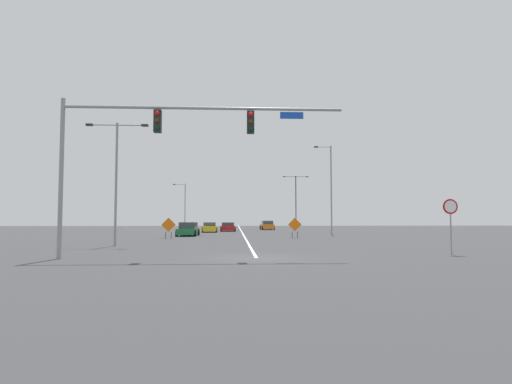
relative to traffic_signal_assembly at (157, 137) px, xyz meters
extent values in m
plane|color=#38383A|center=(4.61, 0.01, -5.59)|extent=(166.14, 166.14, 0.00)
cube|color=white|center=(4.61, 46.16, -5.59)|extent=(0.16, 92.30, 0.01)
cylinder|color=gray|center=(-4.28, 0.01, -1.93)|extent=(0.20, 0.20, 7.33)
cylinder|color=gray|center=(2.18, 0.01, 1.36)|extent=(12.93, 0.14, 0.14)
cube|color=black|center=(0.03, 0.01, 0.72)|extent=(0.34, 0.32, 1.05)
sphere|color=red|center=(0.03, -0.16, 1.07)|extent=(0.22, 0.22, 0.22)
sphere|color=#3C3106|center=(0.03, -0.16, 0.72)|extent=(0.22, 0.22, 0.22)
sphere|color=black|center=(0.03, -0.16, 0.37)|extent=(0.22, 0.22, 0.22)
cube|color=black|center=(4.34, 0.01, 0.72)|extent=(0.34, 0.32, 1.05)
sphere|color=red|center=(4.34, -0.16, 1.07)|extent=(0.22, 0.22, 0.22)
sphere|color=#3C3106|center=(4.34, -0.16, 0.72)|extent=(0.22, 0.22, 0.22)
sphere|color=black|center=(4.34, -0.16, 0.37)|extent=(0.22, 0.22, 0.22)
cube|color=#1447B7|center=(6.28, 0.01, 1.07)|extent=(1.10, 0.03, 0.32)
cylinder|color=gray|center=(14.46, 1.25, -4.58)|extent=(0.07, 0.07, 2.03)
cylinder|color=#B20F14|center=(14.46, 1.25, -3.18)|extent=(0.76, 0.03, 0.76)
cylinder|color=white|center=(14.46, 1.23, -3.18)|extent=(0.61, 0.01, 0.61)
cylinder|color=gray|center=(-5.26, 58.01, -1.56)|extent=(0.16, 0.16, 8.06)
cylinder|color=gray|center=(-6.25, 58.01, 2.32)|extent=(1.99, 0.08, 0.08)
cube|color=#262628|center=(-7.25, 58.01, 2.32)|extent=(0.44, 0.24, 0.14)
cylinder|color=gray|center=(14.36, 27.24, -0.63)|extent=(0.16, 0.16, 9.92)
cylinder|color=gray|center=(13.53, 27.24, 4.17)|extent=(1.66, 0.08, 0.08)
cube|color=#262628|center=(12.70, 27.24, 4.17)|extent=(0.44, 0.24, 0.14)
cylinder|color=black|center=(14.95, 58.69, -0.78)|extent=(0.16, 0.16, 9.63)
cylinder|color=black|center=(13.87, 58.69, 3.89)|extent=(2.15, 0.08, 0.08)
cube|color=#262628|center=(12.80, 58.69, 3.89)|extent=(0.44, 0.24, 0.14)
cylinder|color=black|center=(16.02, 58.69, 3.89)|extent=(2.15, 0.08, 0.08)
cube|color=#262628|center=(17.10, 58.69, 3.89)|extent=(0.44, 0.24, 0.14)
cylinder|color=gray|center=(-4.24, 8.93, -1.50)|extent=(0.16, 0.16, 8.19)
cylinder|color=gray|center=(-5.15, 8.93, 2.45)|extent=(1.83, 0.08, 0.08)
cube|color=#262628|center=(-6.07, 8.93, 2.45)|extent=(0.44, 0.24, 0.14)
cylinder|color=gray|center=(-3.32, 8.93, 2.45)|extent=(1.83, 0.08, 0.08)
cube|color=#262628|center=(-2.41, 8.93, 2.45)|extent=(0.44, 0.24, 0.14)
cube|color=orange|center=(9.22, 19.91, -4.36)|extent=(1.27, 0.09, 1.27)
cylinder|color=black|center=(8.97, 19.92, -5.30)|extent=(0.05, 0.05, 0.58)
cylinder|color=black|center=(9.47, 19.90, -5.30)|extent=(0.05, 0.05, 0.58)
cube|color=orange|center=(-2.29, 19.06, -4.35)|extent=(1.28, 0.17, 1.28)
cylinder|color=black|center=(-2.54, 19.04, -5.30)|extent=(0.05, 0.05, 0.58)
cylinder|color=black|center=(-2.04, 19.09, -5.30)|extent=(0.05, 0.05, 0.58)
cube|color=gold|center=(0.38, 36.63, -5.11)|extent=(1.94, 4.21, 0.65)
cube|color=#333D47|center=(0.37, 36.84, -4.55)|extent=(1.68, 2.35, 0.48)
cylinder|color=black|center=(-0.41, 35.14, -5.27)|extent=(0.25, 0.65, 0.64)
cylinder|color=black|center=(1.32, 35.23, -5.27)|extent=(0.25, 0.65, 0.64)
cylinder|color=black|center=(-0.56, 38.03, -5.27)|extent=(0.25, 0.65, 0.64)
cylinder|color=black|center=(1.17, 38.12, -5.27)|extent=(0.25, 0.65, 0.64)
cube|color=#196B38|center=(-1.18, 24.96, -5.13)|extent=(1.93, 4.58, 0.60)
cube|color=#333D47|center=(-1.17, 25.19, -4.51)|extent=(1.69, 2.63, 0.65)
cylinder|color=black|center=(-2.12, 23.41, -5.27)|extent=(0.24, 0.65, 0.64)
cylinder|color=black|center=(-0.33, 23.35, -5.27)|extent=(0.24, 0.65, 0.64)
cylinder|color=black|center=(-2.03, 26.58, -5.27)|extent=(0.24, 0.65, 0.64)
cylinder|color=black|center=(-0.23, 26.52, -5.27)|extent=(0.24, 0.65, 0.64)
cube|color=orange|center=(8.85, 48.65, -5.09)|extent=(1.99, 4.61, 0.69)
cube|color=#333D47|center=(8.86, 48.42, -4.46)|extent=(1.71, 2.38, 0.56)
cylinder|color=black|center=(9.67, 50.27, -5.27)|extent=(0.25, 0.65, 0.64)
cylinder|color=black|center=(7.88, 50.20, -5.27)|extent=(0.25, 0.65, 0.64)
cylinder|color=black|center=(9.81, 47.10, -5.27)|extent=(0.25, 0.65, 0.64)
cylinder|color=black|center=(8.02, 47.02, -5.27)|extent=(0.25, 0.65, 0.64)
cube|color=red|center=(2.70, 40.85, -5.13)|extent=(2.02, 4.56, 0.61)
cube|color=#333D47|center=(2.69, 41.07, -4.59)|extent=(1.76, 2.46, 0.46)
cylinder|color=black|center=(1.82, 39.24, -5.27)|extent=(0.24, 0.65, 0.64)
cylinder|color=black|center=(3.68, 39.31, -5.27)|extent=(0.24, 0.65, 0.64)
cylinder|color=black|center=(1.71, 42.39, -5.27)|extent=(0.24, 0.65, 0.64)
cylinder|color=black|center=(3.57, 42.46, -5.27)|extent=(0.24, 0.65, 0.64)
camera|label=1|loc=(3.58, -19.84, -3.76)|focal=30.15mm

